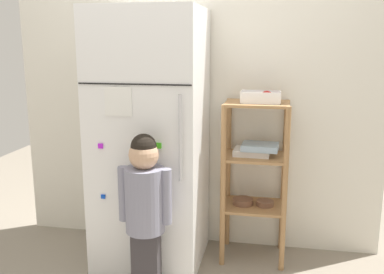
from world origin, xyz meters
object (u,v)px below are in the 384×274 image
at_px(child_standing, 145,199).
at_px(fruit_bin, 263,98).
at_px(refrigerator, 151,140).
at_px(pantry_shelf_unit, 255,166).

xyz_separation_m(child_standing, fruit_bin, (0.65, 0.56, 0.54)).
relative_size(refrigerator, pantry_shelf_unit, 1.55).
relative_size(refrigerator, child_standing, 1.73).
distance_m(child_standing, fruit_bin, 1.01).
bearing_deg(pantry_shelf_unit, fruit_bin, -34.61).
distance_m(refrigerator, child_standing, 0.52).
relative_size(child_standing, fruit_bin, 3.83).
relative_size(child_standing, pantry_shelf_unit, 0.90).
xyz_separation_m(refrigerator, child_standing, (0.09, -0.44, -0.26)).
bearing_deg(child_standing, pantry_shelf_unit, 44.28).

